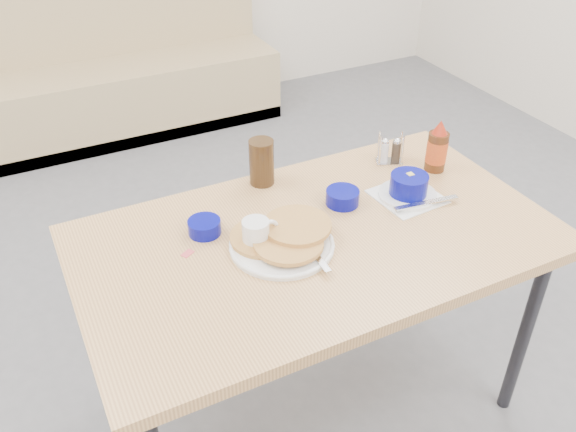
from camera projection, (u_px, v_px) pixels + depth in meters
name	position (u px, v px, depth m)	size (l,w,h in m)	color
booth_bench	(123.00, 75.00, 3.88)	(1.90, 0.56, 1.22)	tan
dining_table	(317.00, 251.00, 1.83)	(1.40, 0.80, 0.76)	tan
pancake_plate	(283.00, 240.00, 1.73)	(0.31, 0.32, 0.05)	white
coffee_mug	(257.00, 234.00, 1.72)	(0.11, 0.08, 0.09)	white
grits_setting	(409.00, 188.00, 1.94)	(0.23, 0.21, 0.08)	white
creamer_bowl	(204.00, 227.00, 1.79)	(0.10, 0.10, 0.04)	#05087D
butter_bowl	(342.00, 197.00, 1.91)	(0.11, 0.11, 0.05)	#05087D
amber_tumbler	(262.00, 162.00, 1.99)	(0.08, 0.08, 0.15)	#332110
condiment_caddy	(390.00, 152.00, 2.12)	(0.10, 0.09, 0.11)	silver
syrup_bottle	(437.00, 149.00, 2.06)	(0.07, 0.07, 0.18)	#47230F
sugar_wrapper	(188.00, 253.00, 1.72)	(0.04, 0.02, 0.00)	#D7474E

